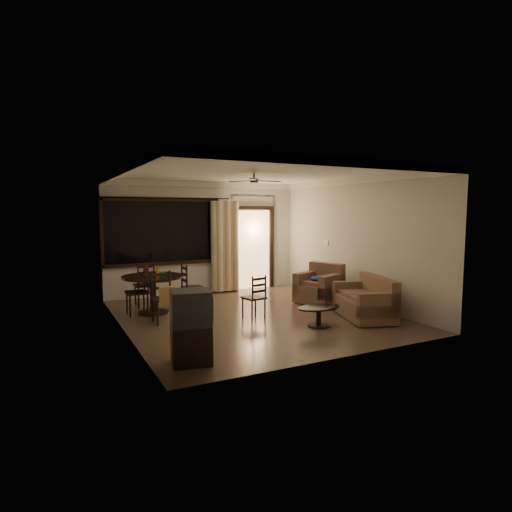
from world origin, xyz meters
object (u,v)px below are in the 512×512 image
dining_chair_south (164,306)px  tv_cabinet (191,327)px  dining_chair_north (145,293)px  side_chair (254,306)px  coffee_table (319,313)px  dining_chair_east (193,295)px  sofa (366,302)px  dining_chair_west (138,301)px  dining_table (153,284)px  armchair (320,287)px

dining_chair_south → tv_cabinet: size_ratio=0.94×
dining_chair_north → side_chair: bearing=127.2°
coffee_table → dining_chair_north: bearing=127.2°
dining_chair_east → dining_chair_south: 1.20m
sofa → dining_chair_west: bearing=167.6°
dining_table → side_chair: (1.62, -1.35, -0.35)m
dining_chair_west → dining_chair_north: (0.31, 0.79, 0.00)m
dining_chair_west → coffee_table: size_ratio=1.16×
dining_table → armchair: (3.61, -0.72, -0.25)m
dining_chair_north → dining_chair_east: bearing=136.8°
dining_chair_south → tv_cabinet: tv_cabinet is taller
dining_chair_east → coffee_table: size_ratio=1.16×
dining_chair_south → tv_cabinet: (-0.23, -2.28, 0.20)m
dining_table → dining_chair_south: 0.91m
dining_chair_west → coffee_table: 3.61m
dining_chair_south → dining_chair_west: bearing=109.9°
dining_chair_east → dining_chair_south: size_ratio=1.00×
armchair → side_chair: (-1.99, -0.63, -0.10)m
dining_table → sofa: bearing=-32.2°
sofa → side_chair: size_ratio=1.90×
dining_chair_south → armchair: size_ratio=0.85×
dining_table → coffee_table: (2.40, -2.39, -0.37)m
dining_chair_east → sofa: bearing=-129.3°
dining_chair_north → coffee_table: size_ratio=1.16×
dining_chair_east → sofa: (2.77, -2.27, 0.03)m
dining_table → side_chair: 2.14m
dining_table → sofa: (3.60, -2.27, -0.29)m
dining_chair_south → coffee_table: (2.41, -1.53, -0.07)m
tv_cabinet → sofa: tv_cabinet is taller
dining_chair_east → side_chair: dining_chair_east is taller
dining_table → coffee_table: size_ratio=1.50×
dining_chair_west → dining_chair_south: size_ratio=1.00×
tv_cabinet → armchair: size_ratio=0.90×
sofa → coffee_table: sofa is taller
dining_chair_east → tv_cabinet: size_ratio=0.94×
dining_chair_north → armchair: bearing=157.4°
dining_chair_west → side_chair: bearing=55.1°
coffee_table → dining_chair_south: bearing=147.6°
sofa → armchair: (0.01, 1.55, 0.04)m
dining_chair_south → side_chair: (1.62, -0.49, -0.05)m
tv_cabinet → dining_table: bearing=96.9°
dining_chair_west → dining_chair_north: 0.85m
armchair → coffee_table: size_ratio=1.37×
dining_chair_east → dining_chair_south: (-0.84, -0.86, 0.02)m
dining_chair_north → coffee_table: bearing=127.2°
tv_cabinet → dining_chair_west: bearing=102.6°
dining_chair_west → dining_chair_south: 0.91m
armchair → tv_cabinet: bearing=-169.8°
dining_chair_west → tv_cabinet: (0.08, -3.14, 0.22)m
dining_chair_east → tv_cabinet: bearing=161.3°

